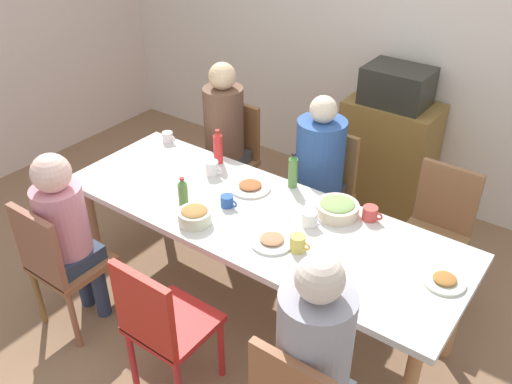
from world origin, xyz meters
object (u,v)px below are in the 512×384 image
Objects in this scene: cup_1 at (212,168)px; plate_2 at (444,280)px; bottle_0 at (183,192)px; cup_6 at (298,243)px; chair_0 at (323,186)px; cup_0 at (310,219)px; person_1 at (315,353)px; person_4 at (65,226)px; plate_1 at (272,241)px; cup_3 at (329,266)px; bottle_2 at (293,171)px; bowl_1 at (195,215)px; cup_4 at (370,213)px; chair_4 at (59,261)px; microwave at (397,86)px; plate_0 at (250,187)px; person_0 at (319,164)px; bottle_1 at (218,147)px; person_3 at (223,130)px; bowl_0 at (337,208)px; cup_2 at (227,201)px; cup_5 at (168,137)px; dining_table at (256,223)px; chair_2 at (437,227)px; chair_3 at (231,153)px; chair_5 at (162,323)px; side_cabinet at (387,156)px.

plate_2 is at bearing -4.72° from cup_1.
cup_6 is at bearing 2.30° from bottle_0.
chair_0 is 7.23× the size of cup_0.
person_1 is at bearing -34.78° from cup_1.
person_4 reaches higher than cup_6.
plate_1 is 2.03× the size of cup_3.
chair_0 is 3.81× the size of bottle_2.
cup_4 is at bearing 37.85° from bowl_1.
plate_2 is at bearing 24.39° from chair_4.
plate_2 is 0.44× the size of microwave.
bowl_1 is at bearing -146.00° from cup_0.
cup_1 is (-0.72, 0.37, 0.03)m from plate_1.
bowl_1 reaches higher than cup_6.
bottle_2 is at bearing 135.99° from cup_0.
chair_0 is 0.68m from plate_0.
plate_2 is at bearing -30.91° from person_0.
chair_4 is at bearing -102.84° from bottle_1.
person_3 reaches higher than person_4.
plate_0 is 2.20× the size of cup_3.
cup_1 is at bearing -178.56° from plate_0.
bowl_0 is at bearing 41.71° from chair_4.
person_4 is at bearing -90.00° from person_3.
cup_2 is 1.01× the size of cup_5.
chair_2 reaches higher than dining_table.
plate_0 is 0.54× the size of microwave.
cup_5 is 0.95× the size of cup_6.
chair_3 reaches higher than cup_3.
plate_1 is (0.23, -0.98, 0.23)m from chair_0.
plate_2 is (0.27, 0.79, -0.02)m from person_1.
chair_5 is 0.82m from bottle_0.
cup_4 is 0.52m from cup_6.
plate_2 is at bearing -69.95° from chair_2.
side_cabinet is (0.13, 2.42, -0.06)m from chair_5.
bowl_1 is 1.94m from side_cabinet.
plate_0 is at bearing 85.49° from bowl_1.
cup_5 is at bearing 179.13° from cup_4.
chair_5 reaches higher than cup_1.
chair_0 is 3.56× the size of bowl_0.
cup_0 reaches higher than cup_4.
plate_2 is 0.61m from cup_4.
bowl_0 is 2.06× the size of cup_4.
chair_4 is 4.69× the size of bowl_1.
microwave is at bearing 0.00° from side_cabinet.
microwave is at bearing 81.40° from person_0.
chair_2 is 0.93m from cup_0.
person_1 reaches higher than person_4.
cup_3 is at bearing 4.93° from bowl_1.
bottle_1 is at bearing 179.77° from cup_4.
cup_2 is at bearing 161.85° from plate_1.
side_cabinet is at bearing 39.49° from chair_3.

